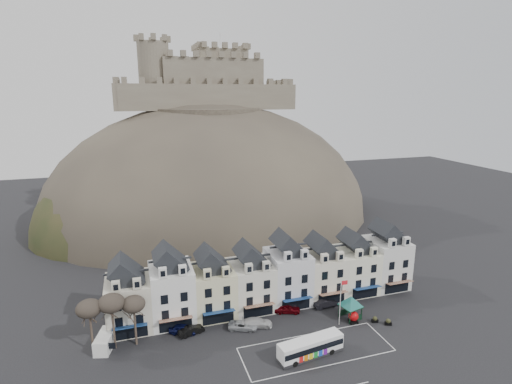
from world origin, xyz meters
The scene contains 21 objects.
ground centered at (0.00, 0.00, 0.00)m, with size 300.00×300.00×0.00m, color black.
coach_bay_markings centered at (2.00, 1.25, 0.00)m, with size 22.00×7.50×0.01m, color silver.
townhouse_terrace centered at (0.15, 15.97, 5.30)m, with size 54.40×9.35×11.80m.
castle_hill centered at (1.25, 68.95, 0.11)m, with size 100.00×76.00×68.00m.
castle centered at (0.51, 75.93, 40.19)m, with size 50.20×22.20×22.00m.
tree_left_far centered at (-29.00, 10.50, 6.90)m, with size 3.61×3.61×8.24m.
tree_left_mid centered at (-26.00, 10.50, 7.24)m, with size 3.78×3.78×8.64m.
tree_left_near centered at (-23.00, 10.50, 6.55)m, with size 3.43×3.43×7.84m.
bus centered at (0.56, 0.13, 1.53)m, with size 10.05×3.61×2.77m.
bus_shelter centered at (11.11, 7.17, 3.09)m, with size 6.11×6.11×3.99m.
red_buoy centered at (10.91, 5.79, 1.01)m, with size 1.61×1.61×1.99m.
flagpole centered at (8.53, 5.99, 4.54)m, with size 1.15×0.14×7.94m.
white_van centered at (-27.34, 11.00, 1.11)m, with size 3.29×5.22×2.21m.
planter_west centered at (15.95, 3.50, 0.52)m, with size 1.21×0.92×1.08m.
planter_east centered at (14.36, 4.83, 0.50)m, with size 1.12×0.73×1.03m.
car_navy centered at (-16.00, 11.25, 0.74)m, with size 1.75×4.35×1.48m, color #0B0F37.
car_black centered at (-14.80, 10.57, 0.68)m, with size 1.43×4.11×1.36m, color black.
car_silver centered at (-6.78, 9.50, 0.64)m, with size 2.14×4.57×1.29m, color #A9ACB1.
car_white centered at (-4.40, 9.50, 0.71)m, with size 1.99×4.89×1.42m, color silver.
car_maroon centered at (1.75, 12.00, 0.76)m, with size 1.81×4.49×1.53m, color #51040A.
car_charcoal centered at (8.93, 11.65, 0.74)m, with size 1.56×4.46×1.47m, color black.
Camera 1 is at (-21.87, -44.87, 36.36)m, focal length 28.00 mm.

